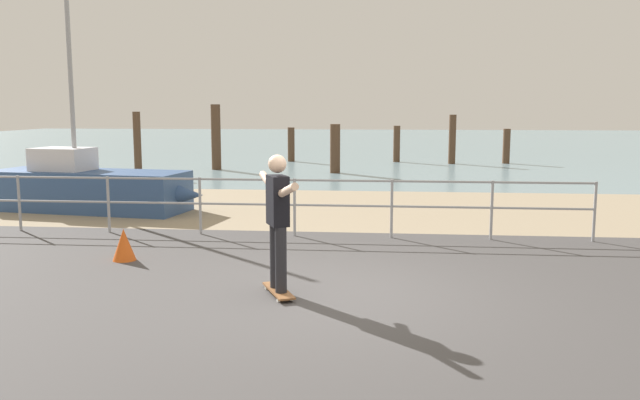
{
  "coord_description": "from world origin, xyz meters",
  "views": [
    {
      "loc": [
        0.65,
        -7.7,
        2.29
      ],
      "look_at": [
        -0.31,
        2.0,
        0.9
      ],
      "focal_mm": 36.59,
      "sensor_mm": 36.0,
      "label": 1
    }
  ],
  "objects_px": {
    "sailboat": "(95,188)",
    "skateboard": "(278,291)",
    "traffic_cone": "(124,245)",
    "skateboarder": "(278,214)"
  },
  "relations": [
    {
      "from": "sailboat",
      "to": "traffic_cone",
      "type": "xyz_separation_m",
      "value": [
        2.5,
        -4.51,
        -0.27
      ]
    },
    {
      "from": "skateboard",
      "to": "traffic_cone",
      "type": "xyz_separation_m",
      "value": [
        -2.59,
        1.56,
        0.18
      ]
    },
    {
      "from": "skateboarder",
      "to": "sailboat",
      "type": "bearing_deg",
      "value": 129.95
    },
    {
      "from": "skateboard",
      "to": "traffic_cone",
      "type": "distance_m",
      "value": 3.03
    },
    {
      "from": "sailboat",
      "to": "skateboarder",
      "type": "height_order",
      "value": "sailboat"
    },
    {
      "from": "sailboat",
      "to": "skateboard",
      "type": "relative_size",
      "value": 6.24
    },
    {
      "from": "skateboard",
      "to": "traffic_cone",
      "type": "relative_size",
      "value": 1.62
    },
    {
      "from": "sailboat",
      "to": "skateboard",
      "type": "bearing_deg",
      "value": -50.05
    },
    {
      "from": "skateboarder",
      "to": "traffic_cone",
      "type": "height_order",
      "value": "skateboarder"
    },
    {
      "from": "skateboard",
      "to": "skateboarder",
      "type": "xyz_separation_m",
      "value": [
        0.0,
        0.0,
        0.95
      ]
    }
  ]
}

